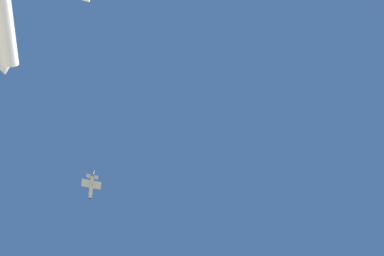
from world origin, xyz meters
name	(u,v)px	position (x,y,z in m)	size (l,w,h in m)	color
chase_jet_trailing	(91,186)	(76.03, 71.61, 96.54)	(15.32, 8.64, 4.00)	#999EA3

